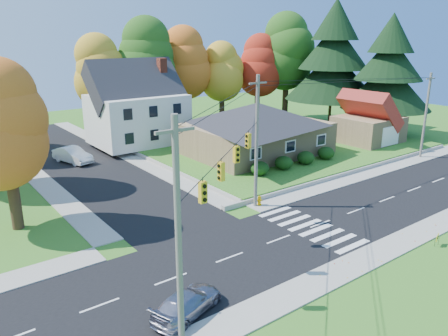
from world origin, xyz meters
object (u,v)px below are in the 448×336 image
Objects in this scene: silver_sedan at (187,303)px; white_car at (73,155)px; ranch_house at (257,127)px; fire_hydrant at (259,201)px.

silver_sedan is 0.84× the size of white_car.
ranch_house reaches higher than fire_hydrant.
white_car is at bearing 149.68° from ranch_house.
white_car is (-16.62, 9.72, -2.45)m from ranch_house.
white_car reaches higher than fire_hydrant.
ranch_house reaches higher than white_car.
ranch_house is 14.46m from fire_hydrant.
ranch_house is 3.01× the size of white_car.
white_car is at bearing 110.02° from fire_hydrant.
silver_sedan is at bearing -137.58° from ranch_house.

